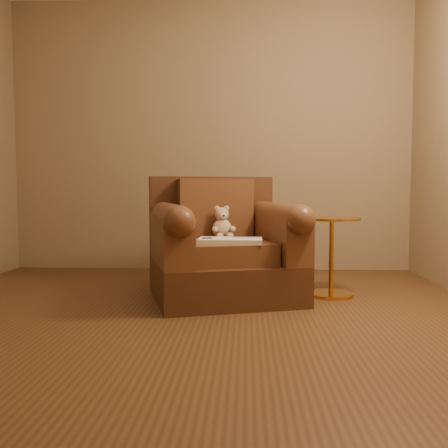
{
  "coord_description": "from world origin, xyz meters",
  "views": [
    {
      "loc": [
        0.37,
        -3.05,
        0.81
      ],
      "look_at": [
        0.21,
        0.58,
        0.56
      ],
      "focal_mm": 40.0,
      "sensor_mm": 36.0,
      "label": 1
    }
  ],
  "objects": [
    {
      "name": "side_table",
      "position": [
        1.02,
        0.74,
        0.32
      ],
      "size": [
        0.43,
        0.43,
        0.6
      ],
      "color": "gold",
      "rests_on": "floor"
    },
    {
      "name": "guidebook",
      "position": [
        0.26,
        0.41,
        0.46
      ],
      "size": [
        0.45,
        0.27,
        0.04
      ],
      "rotation": [
        0.0,
        0.0,
        -0.02
      ],
      "color": "beige",
      "rests_on": "armchair"
    },
    {
      "name": "room",
      "position": [
        0.0,
        0.0,
        1.71
      ],
      "size": [
        4.02,
        4.02,
        2.71
      ],
      "color": "#8B7656",
      "rests_on": "ground"
    },
    {
      "name": "armchair",
      "position": [
        0.19,
        0.68,
        0.35
      ],
      "size": [
        1.25,
        1.21,
        0.92
      ],
      "rotation": [
        0.0,
        0.0,
        0.28
      ],
      "color": "#462917",
      "rests_on": "floor"
    },
    {
      "name": "teddy_bear",
      "position": [
        0.19,
        0.76,
        0.53
      ],
      "size": [
        0.18,
        0.21,
        0.26
      ],
      "rotation": [
        0.0,
        0.0,
        0.28
      ],
      "color": "#CCA98F",
      "rests_on": "armchair"
    },
    {
      "name": "floor",
      "position": [
        0.0,
        0.0,
        0.0
      ],
      "size": [
        4.0,
        4.0,
        0.0
      ],
      "primitive_type": "plane",
      "color": "brown",
      "rests_on": "ground"
    }
  ]
}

